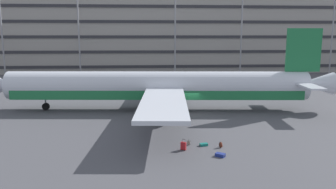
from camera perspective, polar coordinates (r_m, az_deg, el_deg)
The scene contains 13 objects.
ground_plane at distance 40.24m, azimuth 3.59°, elevation -3.32°, with size 600.00×600.00×0.00m, color #4C4C51.
terminal_structure at distance 89.81m, azimuth -0.55°, elevation 9.90°, with size 137.98×14.52×18.21m.
airliner at distance 41.56m, azimuth -1.33°, elevation 1.33°, with size 43.08×35.04×10.21m.
light_mast_far_left at distance 84.37m, azimuth -26.74°, elevation 10.21°, with size 1.80×0.50×18.95m.
light_mast_left at distance 79.52m, azimuth -15.21°, elevation 12.57°, with size 1.80×0.50×23.18m.
light_mast_center_left at distance 78.36m, azimuth 1.25°, elevation 13.11°, with size 1.80×0.50×23.59m.
light_mast_center_right at distance 81.15m, azimuth 12.54°, elevation 11.09°, with size 1.80×0.50×18.97m.
light_mast_right at distance 90.03m, azimuth 26.67°, elevation 12.51°, with size 1.80×0.50×26.17m.
suitcase_silver at distance 28.83m, azimuth 6.16°, elevation -8.56°, with size 0.75×0.52×0.21m.
suitcase_large at distance 27.56m, azimuth 2.67°, elevation -8.81°, with size 0.48×0.40×0.92m.
suitcase_orange at distance 26.53m, azimuth 8.98°, elevation -10.23°, with size 0.85×0.79×0.27m.
backpack_red at distance 28.87m, azimuth 3.55°, elevation -8.29°, with size 0.36×0.34×0.47m.
backpack_black at distance 28.49m, azimuth 9.08°, elevation -8.56°, with size 0.39×0.40×0.56m.
Camera 1 is at (-5.10, -38.83, 9.25)m, focal length 35.44 mm.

